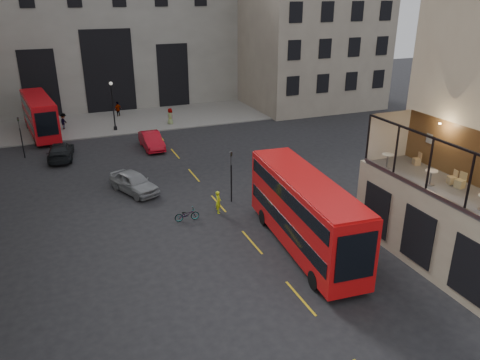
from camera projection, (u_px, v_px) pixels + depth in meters
name	position (u px, v px, depth m)	size (l,w,h in m)	color
ground	(335.00, 289.00, 23.84)	(140.00, 140.00, 0.00)	black
host_frontage	(441.00, 227.00, 25.27)	(3.00, 11.00, 4.50)	#B8AA8A
cafe_floor	(448.00, 188.00, 24.41)	(3.00, 10.00, 0.10)	slate
gateway	(100.00, 31.00, 59.76)	(35.00, 10.60, 18.00)	#9A988F
building_right	(303.00, 22.00, 61.27)	(16.60, 18.60, 20.00)	#9E937F
pavement_far	(111.00, 122.00, 54.33)	(40.00, 12.00, 0.12)	slate
traffic_light_near	(231.00, 170.00, 32.88)	(0.16, 0.20, 3.80)	black
traffic_light_far	(20.00, 132.00, 41.71)	(0.16, 0.20, 3.80)	black
street_lamp_b	(113.00, 109.00, 50.02)	(0.36, 0.36, 5.33)	black
bus_near	(305.00, 210.00, 26.72)	(3.44, 11.33, 4.45)	red
bus_far	(39.00, 114.00, 48.52)	(3.57, 10.55, 4.13)	red
car_a	(134.00, 182.00, 35.10)	(1.87, 4.64, 1.58)	gray
car_b	(151.00, 141.00, 44.94)	(1.67, 4.79, 1.58)	#B70B19
car_c	(61.00, 151.00, 42.14)	(2.06, 5.08, 1.47)	black
bicycle	(187.00, 215.00, 30.83)	(0.57, 1.64, 0.86)	gray
cyclist	(218.00, 202.00, 31.80)	(0.58, 0.38, 1.59)	#E9FF1A
pedestrian_b	(64.00, 122.00, 50.88)	(1.20, 0.69, 1.85)	gray
pedestrian_c	(118.00, 109.00, 56.16)	(1.09, 0.46, 1.87)	gray
pedestrian_d	(170.00, 117.00, 52.91)	(0.93, 0.60, 1.89)	gray
cafe_table_mid	(431.00, 175.00, 24.55)	(0.64, 0.64, 0.80)	white
cafe_table_far	(388.00, 159.00, 26.93)	(0.67, 0.67, 0.83)	silver
cafe_chair_b	(452.00, 180.00, 24.76)	(0.47, 0.47, 0.78)	#D3B37A
cafe_chair_c	(460.00, 183.00, 24.27)	(0.47, 0.47, 0.83)	#D3B97A
cafe_chair_d	(417.00, 161.00, 27.50)	(0.45, 0.45, 0.75)	tan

